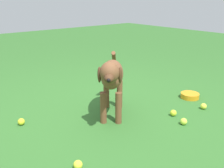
# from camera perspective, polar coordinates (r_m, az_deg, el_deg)

# --- Properties ---
(ground) EXTENTS (14.00, 14.00, 0.00)m
(ground) POSITION_cam_1_polar(r_m,az_deg,el_deg) (2.68, -3.24, -7.35)
(ground) COLOR #2D6026
(dog) EXTENTS (0.70, 0.74, 0.65)m
(dog) POSITION_cam_1_polar(r_m,az_deg,el_deg) (2.54, -0.07, 1.63)
(dog) COLOR brown
(dog) RESTS_ON ground
(tennis_ball_0) EXTENTS (0.07, 0.07, 0.07)m
(tennis_ball_0) POSITION_cam_1_polar(r_m,az_deg,el_deg) (3.03, 19.36, -4.60)
(tennis_ball_0) COLOR #D4DC3C
(tennis_ball_0) RESTS_ON ground
(tennis_ball_1) EXTENTS (0.07, 0.07, 0.07)m
(tennis_ball_1) POSITION_cam_1_polar(r_m,az_deg,el_deg) (2.78, 13.25, -6.17)
(tennis_ball_1) COLOR #C8D82D
(tennis_ball_1) RESTS_ON ground
(tennis_ball_2) EXTENTS (0.07, 0.07, 0.07)m
(tennis_ball_2) POSITION_cam_1_polar(r_m,az_deg,el_deg) (2.67, -19.20, -7.78)
(tennis_ball_2) COLOR yellow
(tennis_ball_2) RESTS_ON ground
(tennis_ball_3) EXTENTS (0.07, 0.07, 0.07)m
(tennis_ball_3) POSITION_cam_1_polar(r_m,az_deg,el_deg) (2.62, 15.38, -7.89)
(tennis_ball_3) COLOR #C2DE3F
(tennis_ball_3) RESTS_ON ground
(tennis_ball_4) EXTENTS (0.07, 0.07, 0.07)m
(tennis_ball_4) POSITION_cam_1_polar(r_m,az_deg,el_deg) (1.97, -7.45, -17.08)
(tennis_ball_4) COLOR yellow
(tennis_ball_4) RESTS_ON ground
(water_bowl) EXTENTS (0.22, 0.22, 0.06)m
(water_bowl) POSITION_cam_1_polar(r_m,az_deg,el_deg) (3.30, 16.63, -2.44)
(water_bowl) COLOR orange
(water_bowl) RESTS_ON ground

